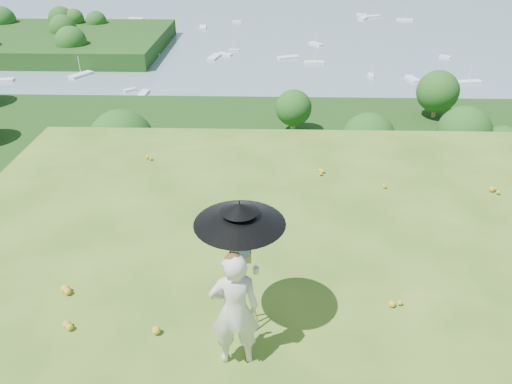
{
  "coord_description": "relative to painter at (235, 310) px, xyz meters",
  "views": [
    {
      "loc": [
        -0.31,
        -6.85,
        5.71
      ],
      "look_at": [
        -0.54,
        1.26,
        1.1
      ],
      "focal_mm": 35.0,
      "sensor_mm": 36.0,
      "label": 1
    }
  ],
  "objects": [
    {
      "name": "peninsula",
      "position": [
        -74.25,
        156.74,
        -29.94
      ],
      "size": [
        90.0,
        60.0,
        12.0
      ],
      "primitive_type": null,
      "color": "#18340E",
      "rests_on": "bay_water"
    },
    {
      "name": "harbor_town",
      "position": [
        0.75,
        76.74,
        -30.44
      ],
      "size": [
        110.0,
        22.0,
        5.0
      ],
      "primitive_type": null,
      "color": "silver",
      "rests_on": "shoreline_tier"
    },
    {
      "name": "shoreline_tier",
      "position": [
        0.75,
        76.74,
        -36.94
      ],
      "size": [
        170.0,
        28.0,
        8.0
      ],
      "primitive_type": "cube",
      "color": "slate",
      "rests_on": "bay_water"
    },
    {
      "name": "sun_umbrella",
      "position": [
        0.05,
        0.64,
        0.87
      ],
      "size": [
        1.49,
        1.49,
        0.97
      ],
      "primitive_type": null,
      "rotation": [
        0.0,
        0.0,
        0.17
      ],
      "color": "black",
      "rests_on": "field_easel"
    },
    {
      "name": "bay_water",
      "position": [
        0.75,
        241.74,
        -34.94
      ],
      "size": [
        700.0,
        700.0,
        0.0
      ],
      "primitive_type": "plane",
      "color": "#7091A0",
      "rests_on": "ground"
    },
    {
      "name": "wildflowers",
      "position": [
        0.75,
        1.99,
        -0.88
      ],
      "size": [
        10.0,
        10.5,
        0.12
      ],
      "primitive_type": null,
      "color": "gold",
      "rests_on": "ground"
    },
    {
      "name": "moored_boats",
      "position": [
        -11.75,
        162.74,
        -34.59
      ],
      "size": [
        140.0,
        140.0,
        0.7
      ],
      "primitive_type": null,
      "color": "white",
      "rests_on": "bay_water"
    },
    {
      "name": "ground",
      "position": [
        0.75,
        1.74,
        -0.94
      ],
      "size": [
        14.0,
        14.0,
        0.0
      ],
      "primitive_type": "plane",
      "color": "#37661D",
      "rests_on": "ground"
    },
    {
      "name": "forest_slope",
      "position": [
        0.75,
        36.74,
        -29.94
      ],
      "size": [
        140.0,
        56.0,
        22.0
      ],
      "primitive_type": "cube",
      "color": "#18340E",
      "rests_on": "bay_water"
    },
    {
      "name": "slope_trees",
      "position": [
        0.75,
        36.74,
        -15.94
      ],
      "size": [
        110.0,
        50.0,
        6.0
      ],
      "primitive_type": null,
      "color": "#1D4D17",
      "rests_on": "forest_slope"
    },
    {
      "name": "field_easel",
      "position": [
        0.05,
        0.61,
        -0.14
      ],
      "size": [
        0.69,
        0.69,
        1.61
      ],
      "primitive_type": null,
      "rotation": [
        0.0,
        0.0,
        0.13
      ],
      "color": "#AE8949",
      "rests_on": "ground"
    },
    {
      "name": "painter",
      "position": [
        0.0,
        0.0,
        0.0
      ],
      "size": [
        0.74,
        0.54,
        1.88
      ],
      "primitive_type": "imported",
      "rotation": [
        0.0,
        0.0,
        3.28
      ],
      "color": "beige",
      "rests_on": "ground"
    },
    {
      "name": "painter_cap",
      "position": [
        0.0,
        0.0,
        0.89
      ],
      "size": [
        0.22,
        0.27,
        0.1
      ],
      "primitive_type": null,
      "rotation": [
        0.0,
        0.0,
        0.0
      ],
      "color": "#E17B82",
      "rests_on": "painter"
    }
  ]
}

